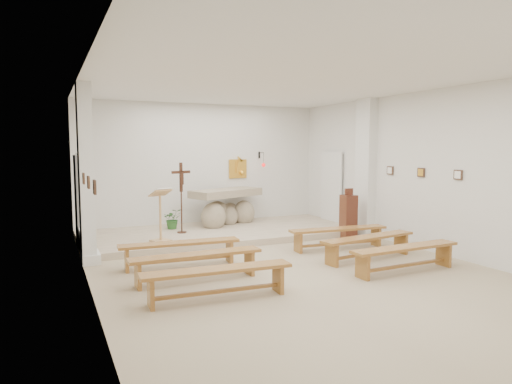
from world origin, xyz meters
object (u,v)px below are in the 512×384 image
altar (226,209)px  bench_right_third (405,253)px  donation_pedestal (348,216)px  bench_right_front (338,233)px  bench_right_second (368,242)px  crucifix_stand (181,192)px  lectern (161,215)px  bench_left_second (196,260)px  bench_left_front (180,248)px  bench_left_third (218,276)px

altar → bench_right_third: (1.40, -5.47, -0.20)m
altar → donation_pedestal: size_ratio=1.77×
altar → bench_right_front: altar is taller
donation_pedestal → bench_right_second: size_ratio=0.54×
bench_right_second → crucifix_stand: bearing=120.2°
lectern → bench_left_second: size_ratio=0.54×
bench_right_front → bench_right_second: (0.00, -1.05, 0.00)m
altar → donation_pedestal: 3.38m
donation_pedestal → bench_right_front: size_ratio=0.54×
lectern → bench_right_third: lectern is taller
crucifix_stand → bench_left_second: size_ratio=0.77×
bench_left_front → bench_left_second: (-0.00, -1.05, 0.00)m
donation_pedestal → bench_right_second: (-0.97, -2.02, -0.19)m
crucifix_stand → bench_right_front: size_ratio=0.76×
altar → bench_left_second: size_ratio=0.97×
bench_left_front → donation_pedestal: bearing=16.3°
bench_right_front → bench_right_second: same height
bench_right_third → bench_right_front: bearing=88.2°
lectern → bench_left_second: (-0.04, -2.79, -0.40)m
lectern → bench_left_front: bearing=-112.1°
bench_left_third → bench_right_third: size_ratio=1.00×
bench_right_second → bench_left_third: same height
bench_right_second → bench_left_third: size_ratio=1.00×
altar → lectern: (-2.18, -1.63, 0.20)m
bench_right_front → bench_right_second: size_ratio=1.00×
donation_pedestal → bench_left_third: 5.53m
lectern → bench_right_front: (3.58, -1.74, -0.40)m
bench_right_front → bench_right_second: bearing=-84.5°
bench_left_third → bench_right_third: same height
bench_left_second → bench_right_third: (3.62, -1.05, 0.00)m
crucifix_stand → bench_right_second: bearing=-71.2°
lectern → donation_pedestal: lectern is taller
bench_left_front → bench_left_second: 1.05m
bench_left_third → bench_left_second: bearing=93.5°
bench_right_second → bench_left_third: bearing=-171.7°
bench_left_front → bench_right_second: (3.62, -1.05, 0.00)m
lectern → bench_right_third: 5.27m
crucifix_stand → bench_right_front: crucifix_stand is taller
altar → bench_right_third: size_ratio=0.97×
bench_left_front → bench_left_second: same height
donation_pedestal → bench_right_second: donation_pedestal is taller
donation_pedestal → bench_left_third: bearing=-143.3°
altar → bench_right_second: 4.64m
bench_left_third → bench_left_front: bearing=93.5°
bench_right_front → bench_left_third: (-3.62, -2.10, 0.00)m
bench_left_front → bench_left_third: 2.10m
bench_right_second → bench_right_third: (0.00, -1.05, 0.00)m
bench_right_third → donation_pedestal: bearing=70.5°
bench_left_front → bench_left_third: size_ratio=1.00×
bench_right_third → altar: bearing=102.6°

